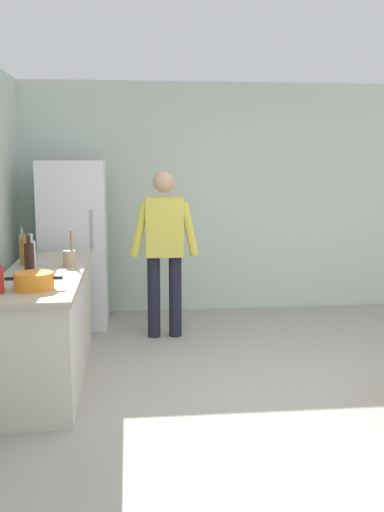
# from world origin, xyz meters

# --- Properties ---
(ground_plane) EXTENTS (14.00, 14.00, 0.00)m
(ground_plane) POSITION_xyz_m (0.00, 0.00, 0.00)
(ground_plane) COLOR #9E998E
(wall_back) EXTENTS (6.40, 0.12, 2.70)m
(wall_back) POSITION_xyz_m (0.00, 3.00, 1.35)
(wall_back) COLOR silver
(wall_back) RESTS_ON ground_plane
(kitchen_counter) EXTENTS (0.64, 2.20, 0.90)m
(kitchen_counter) POSITION_xyz_m (-2.00, 0.80, 0.45)
(kitchen_counter) COLOR beige
(kitchen_counter) RESTS_ON ground_plane
(refrigerator) EXTENTS (0.70, 0.67, 1.80)m
(refrigerator) POSITION_xyz_m (-1.90, 2.40, 0.90)
(refrigerator) COLOR white
(refrigerator) RESTS_ON ground_plane
(person) EXTENTS (0.70, 0.22, 1.70)m
(person) POSITION_xyz_m (-0.95, 1.85, 0.98)
(person) COLOR #1E1E2D
(person) RESTS_ON ground_plane
(cooking_pot) EXTENTS (0.40, 0.28, 0.12)m
(cooking_pot) POSITION_xyz_m (-1.98, 0.12, 0.96)
(cooking_pot) COLOR orange
(cooking_pot) RESTS_ON kitchen_counter
(utensil_jar) EXTENTS (0.11, 0.11, 0.32)m
(utensil_jar) POSITION_xyz_m (-1.81, 1.01, 0.98)
(utensil_jar) COLOR tan
(utensil_jar) RESTS_ON kitchen_counter
(bottle_wine_dark) EXTENTS (0.08, 0.08, 0.34)m
(bottle_wine_dark) POSITION_xyz_m (-2.06, 0.48, 1.05)
(bottle_wine_dark) COLOR black
(bottle_wine_dark) RESTS_ON kitchen_counter
(bottle_beer_brown) EXTENTS (0.06, 0.06, 0.26)m
(bottle_beer_brown) POSITION_xyz_m (-2.12, 0.77, 1.01)
(bottle_beer_brown) COLOR #5B3314
(bottle_beer_brown) RESTS_ON kitchen_counter
(bottle_water_clear) EXTENTS (0.07, 0.07, 0.30)m
(bottle_water_clear) POSITION_xyz_m (-2.12, 0.94, 1.03)
(bottle_water_clear) COLOR silver
(bottle_water_clear) RESTS_ON kitchen_counter
(bottle_vinegar_tall) EXTENTS (0.06, 0.06, 0.32)m
(bottle_vinegar_tall) POSITION_xyz_m (-2.24, 1.22, 1.04)
(bottle_vinegar_tall) COLOR gray
(bottle_vinegar_tall) RESTS_ON kitchen_counter
(bottle_oil_amber) EXTENTS (0.06, 0.06, 0.28)m
(bottle_oil_amber) POSITION_xyz_m (-2.21, 1.10, 1.02)
(bottle_oil_amber) COLOR #996619
(bottle_oil_amber) RESTS_ON kitchen_counter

